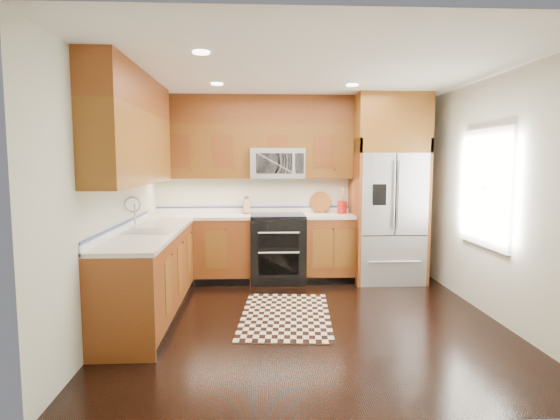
{
  "coord_description": "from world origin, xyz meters",
  "views": [
    {
      "loc": [
        -0.55,
        -4.83,
        1.69
      ],
      "look_at": [
        -0.27,
        0.6,
        1.12
      ],
      "focal_mm": 30.0,
      "sensor_mm": 36.0,
      "label": 1
    }
  ],
  "objects": [
    {
      "name": "ground",
      "position": [
        0.0,
        0.0,
        0.0
      ],
      "size": [
        4.0,
        4.0,
        0.0
      ],
      "primitive_type": "plane",
      "color": "black",
      "rests_on": "ground"
    },
    {
      "name": "wall_back",
      "position": [
        0.0,
        2.0,
        1.3
      ],
      "size": [
        4.0,
        0.02,
        2.6
      ],
      "primitive_type": "cube",
      "color": "beige",
      "rests_on": "ground"
    },
    {
      "name": "wall_left",
      "position": [
        -2.0,
        0.0,
        1.3
      ],
      "size": [
        0.02,
        4.0,
        2.6
      ],
      "primitive_type": "cube",
      "color": "beige",
      "rests_on": "ground"
    },
    {
      "name": "wall_right",
      "position": [
        2.0,
        0.0,
        1.3
      ],
      "size": [
        0.02,
        4.0,
        2.6
      ],
      "primitive_type": "cube",
      "color": "beige",
      "rests_on": "ground"
    },
    {
      "name": "window",
      "position": [
        1.98,
        0.2,
        1.4
      ],
      "size": [
        0.04,
        1.1,
        1.3
      ],
      "color": "white",
      "rests_on": "ground"
    },
    {
      "name": "base_cabinets",
      "position": [
        -1.23,
        0.9,
        0.45
      ],
      "size": [
        2.85,
        3.0,
        0.9
      ],
      "color": "brown",
      "rests_on": "ground"
    },
    {
      "name": "countertop",
      "position": [
        -1.09,
        1.01,
        0.92
      ],
      "size": [
        2.86,
        3.01,
        0.04
      ],
      "color": "silver",
      "rests_on": "base_cabinets"
    },
    {
      "name": "upper_cabinets",
      "position": [
        -1.15,
        1.09,
        2.02
      ],
      "size": [
        2.85,
        3.0,
        1.15
      ],
      "color": "brown",
      "rests_on": "ground"
    },
    {
      "name": "range",
      "position": [
        -0.25,
        1.67,
        0.47
      ],
      "size": [
        0.76,
        0.67,
        0.95
      ],
      "color": "black",
      "rests_on": "ground"
    },
    {
      "name": "microwave",
      "position": [
        -0.25,
        1.8,
        1.66
      ],
      "size": [
        0.76,
        0.4,
        0.42
      ],
      "color": "#B2B2B7",
      "rests_on": "ground"
    },
    {
      "name": "refrigerator",
      "position": [
        1.3,
        1.63,
        1.3
      ],
      "size": [
        0.98,
        0.75,
        2.6
      ],
      "color": "#B2B2B7",
      "rests_on": "ground"
    },
    {
      "name": "sink_faucet",
      "position": [
        -1.73,
        0.23,
        0.99
      ],
      "size": [
        0.54,
        0.44,
        0.37
      ],
      "color": "#B2B2B7",
      "rests_on": "countertop"
    },
    {
      "name": "rug",
      "position": [
        -0.23,
        0.14,
        0.01
      ],
      "size": [
        1.09,
        1.67,
        0.01
      ],
      "primitive_type": "cube",
      "rotation": [
        0.0,
        0.0,
        -0.09
      ],
      "color": "black",
      "rests_on": "ground"
    },
    {
      "name": "knife_block",
      "position": [
        -0.69,
        1.91,
        1.04
      ],
      "size": [
        0.1,
        0.14,
        0.25
      ],
      "color": "#A67750",
      "rests_on": "countertop"
    },
    {
      "name": "utensil_crock",
      "position": [
        0.68,
        1.79,
        1.07
      ],
      "size": [
        0.14,
        0.14,
        0.38
      ],
      "color": "#9F1713",
      "rests_on": "countertop"
    },
    {
      "name": "cutting_board",
      "position": [
        0.39,
        1.94,
        0.95
      ],
      "size": [
        0.39,
        0.39,
        0.02
      ],
      "primitive_type": "cylinder",
      "rotation": [
        0.0,
        0.0,
        -0.3
      ],
      "color": "brown",
      "rests_on": "countertop"
    }
  ]
}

